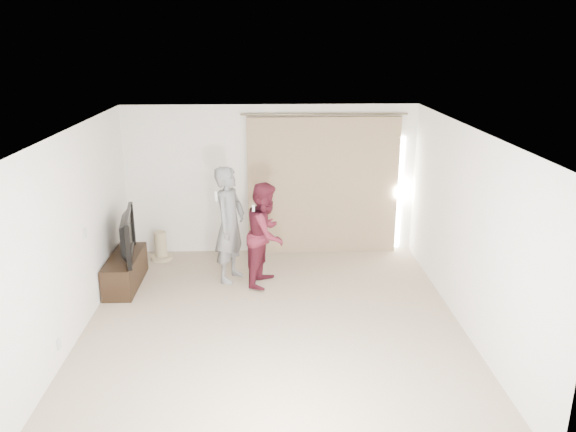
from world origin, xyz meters
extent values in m
plane|color=tan|center=(0.00, 0.00, 0.00)|extent=(5.50, 5.50, 0.00)
cube|color=white|center=(0.00, 2.75, 1.30)|extent=(5.00, 0.04, 2.60)
cube|color=white|center=(-2.50, 0.00, 1.30)|extent=(0.04, 5.50, 2.60)
cube|color=silver|center=(-2.48, 0.40, 1.20)|extent=(0.02, 0.08, 0.12)
cube|color=silver|center=(-2.48, -0.90, 0.30)|extent=(0.02, 0.08, 0.12)
cube|color=white|center=(0.00, 0.00, 2.60)|extent=(5.00, 5.50, 0.01)
cube|color=tan|center=(0.90, 2.68, 1.20)|extent=(2.60, 0.10, 2.40)
cylinder|color=brown|center=(0.90, 2.68, 2.44)|extent=(2.80, 0.03, 0.03)
cube|color=white|center=(2.26, 2.72, 1.05)|extent=(0.08, 0.04, 2.00)
cube|color=black|center=(-2.27, 1.35, 0.24)|extent=(0.43, 1.24, 0.48)
imported|color=black|center=(-2.27, 1.35, 0.82)|extent=(0.36, 1.21, 0.69)
cylinder|color=tan|center=(-1.91, 2.40, 0.03)|extent=(0.37, 0.37, 0.06)
cylinder|color=tan|center=(-1.91, 2.40, 0.28)|extent=(0.21, 0.21, 0.43)
imported|color=slate|center=(-0.65, 1.53, 0.91)|extent=(0.66, 0.78, 1.82)
cube|color=silver|center=(-0.83, 1.43, 1.40)|extent=(0.04, 0.04, 0.14)
cube|color=silver|center=(-0.83, 1.65, 1.28)|extent=(0.05, 0.05, 0.09)
imported|color=#521623|center=(-0.09, 1.36, 0.81)|extent=(0.82, 0.93, 1.61)
cube|color=silver|center=(-0.27, 1.26, 1.24)|extent=(0.04, 0.04, 0.14)
cube|color=silver|center=(-0.27, 1.48, 1.13)|extent=(0.05, 0.05, 0.09)
camera|label=1|loc=(-0.06, -6.69, 3.68)|focal=35.00mm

